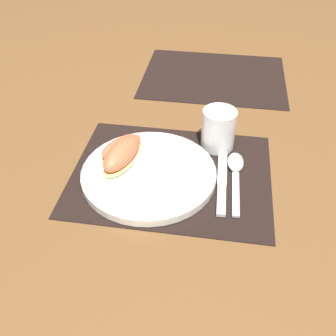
{
  "coord_description": "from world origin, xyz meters",
  "views": [
    {
      "loc": [
        0.09,
        -0.6,
        0.53
      ],
      "look_at": [
        -0.01,
        -0.01,
        0.02
      ],
      "focal_mm": 42.0,
      "sensor_mm": 36.0,
      "label": 1
    }
  ],
  "objects_px": {
    "knife": "(222,180)",
    "spoon": "(236,170)",
    "juice_glass": "(218,131)",
    "fork": "(150,165)",
    "plate": "(149,174)",
    "citrus_wedge_0": "(122,148)",
    "citrus_wedge_1": "(121,156)"
  },
  "relations": [
    {
      "from": "knife",
      "to": "juice_glass",
      "type": "bearing_deg",
      "value": 98.22
    },
    {
      "from": "juice_glass",
      "to": "citrus_wedge_1",
      "type": "distance_m",
      "value": 0.22
    },
    {
      "from": "plate",
      "to": "spoon",
      "type": "bearing_deg",
      "value": 13.85
    },
    {
      "from": "plate",
      "to": "knife",
      "type": "distance_m",
      "value": 0.15
    },
    {
      "from": "plate",
      "to": "knife",
      "type": "relative_size",
      "value": 1.31
    },
    {
      "from": "knife",
      "to": "fork",
      "type": "distance_m",
      "value": 0.15
    },
    {
      "from": "plate",
      "to": "knife",
      "type": "xyz_separation_m",
      "value": [
        0.15,
        0.01,
        -0.01
      ]
    },
    {
      "from": "spoon",
      "to": "juice_glass",
      "type": "bearing_deg",
      "value": 117.21
    },
    {
      "from": "plate",
      "to": "knife",
      "type": "bearing_deg",
      "value": 3.53
    },
    {
      "from": "juice_glass",
      "to": "citrus_wedge_1",
      "type": "xyz_separation_m",
      "value": [
        -0.19,
        -0.11,
        -0.0
      ]
    },
    {
      "from": "knife",
      "to": "citrus_wedge_1",
      "type": "distance_m",
      "value": 0.21
    },
    {
      "from": "juice_glass",
      "to": "knife",
      "type": "relative_size",
      "value": 0.43
    },
    {
      "from": "spoon",
      "to": "fork",
      "type": "bearing_deg",
      "value": -171.42
    },
    {
      "from": "citrus_wedge_1",
      "to": "plate",
      "type": "bearing_deg",
      "value": -13.7
    },
    {
      "from": "plate",
      "to": "citrus_wedge_1",
      "type": "xyz_separation_m",
      "value": [
        -0.06,
        0.01,
        0.03
      ]
    },
    {
      "from": "fork",
      "to": "citrus_wedge_1",
      "type": "height_order",
      "value": "citrus_wedge_1"
    },
    {
      "from": "spoon",
      "to": "citrus_wedge_0",
      "type": "xyz_separation_m",
      "value": [
        -0.24,
        0.0,
        0.03
      ]
    },
    {
      "from": "knife",
      "to": "spoon",
      "type": "xyz_separation_m",
      "value": [
        0.03,
        0.03,
        0.0
      ]
    },
    {
      "from": "juice_glass",
      "to": "citrus_wedge_0",
      "type": "xyz_separation_m",
      "value": [
        -0.2,
        -0.08,
        -0.01
      ]
    },
    {
      "from": "juice_glass",
      "to": "fork",
      "type": "bearing_deg",
      "value": -139.85
    },
    {
      "from": "knife",
      "to": "spoon",
      "type": "bearing_deg",
      "value": 52.16
    },
    {
      "from": "spoon",
      "to": "citrus_wedge_1",
      "type": "distance_m",
      "value": 0.23
    },
    {
      "from": "knife",
      "to": "citrus_wedge_0",
      "type": "bearing_deg",
      "value": 170.07
    },
    {
      "from": "plate",
      "to": "knife",
      "type": "height_order",
      "value": "plate"
    },
    {
      "from": "knife",
      "to": "citrus_wedge_0",
      "type": "xyz_separation_m",
      "value": [
        -0.21,
        0.04,
        0.03
      ]
    },
    {
      "from": "plate",
      "to": "citrus_wedge_0",
      "type": "bearing_deg",
      "value": 145.0
    },
    {
      "from": "fork",
      "to": "citrus_wedge_1",
      "type": "bearing_deg",
      "value": -177.96
    },
    {
      "from": "juice_glass",
      "to": "spoon",
      "type": "distance_m",
      "value": 0.1
    },
    {
      "from": "plate",
      "to": "citrus_wedge_0",
      "type": "relative_size",
      "value": 2.52
    },
    {
      "from": "citrus_wedge_0",
      "to": "plate",
      "type": "bearing_deg",
      "value": -35.0
    },
    {
      "from": "knife",
      "to": "citrus_wedge_1",
      "type": "relative_size",
      "value": 1.59
    },
    {
      "from": "juice_glass",
      "to": "citrus_wedge_1",
      "type": "bearing_deg",
      "value": -149.38
    }
  ]
}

